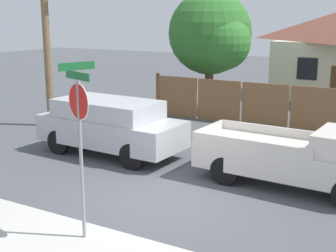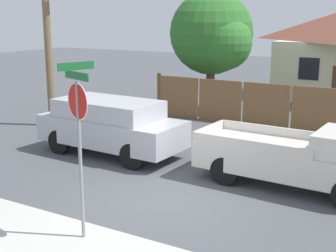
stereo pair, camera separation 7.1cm
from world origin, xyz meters
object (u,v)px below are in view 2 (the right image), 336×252
Objects in this scene: oak_tree at (214,35)px; orange_pickup at (303,158)px; red_suv at (111,125)px; stop_sign at (79,122)px.

oak_tree is 1.07× the size of orange_pickup.
red_suv is 1.37× the size of stop_sign.
stop_sign is at bearing -56.04° from red_suv.
orange_pickup is at bearing -52.16° from oak_tree.
stop_sign reaches higher than orange_pickup.
orange_pickup is at bearing 2.55° from red_suv.
stop_sign is at bearing -119.27° from orange_pickup.
oak_tree is 8.44m from red_suv.
oak_tree is 1.13× the size of red_suv.
orange_pickup is (6.13, -0.01, -0.16)m from red_suv.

